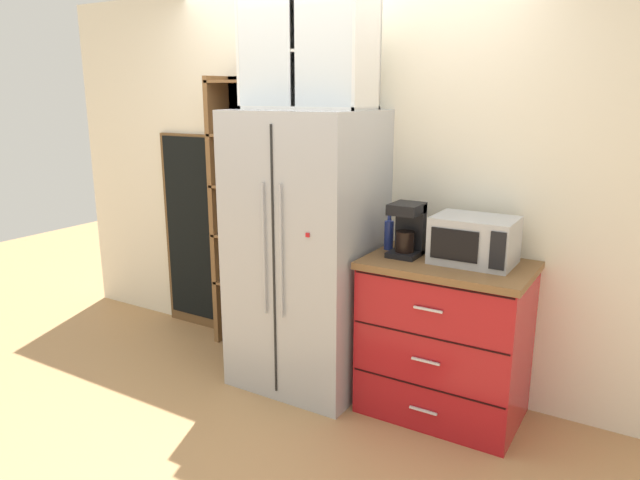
{
  "coord_description": "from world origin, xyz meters",
  "views": [
    {
      "loc": [
        1.92,
        -2.99,
        1.85
      ],
      "look_at": [
        0.1,
        -0.0,
        0.96
      ],
      "focal_mm": 32.74,
      "sensor_mm": 36.0,
      "label": 1
    }
  ],
  "objects_px": {
    "microwave": "(474,240)",
    "chalkboard_menu": "(195,232)",
    "bottle_cobalt": "(389,231)",
    "refrigerator": "(306,251)",
    "coffee_maker": "(408,229)",
    "mug_sage": "(451,252)"
  },
  "relations": [
    {
      "from": "refrigerator",
      "to": "bottle_cobalt",
      "type": "xyz_separation_m",
      "value": [
        0.5,
        0.14,
        0.16
      ]
    },
    {
      "from": "refrigerator",
      "to": "coffee_maker",
      "type": "bearing_deg",
      "value": 6.39
    },
    {
      "from": "chalkboard_menu",
      "to": "mug_sage",
      "type": "bearing_deg",
      "value": -6.4
    },
    {
      "from": "microwave",
      "to": "bottle_cobalt",
      "type": "height_order",
      "value": "microwave"
    },
    {
      "from": "coffee_maker",
      "to": "chalkboard_menu",
      "type": "bearing_deg",
      "value": 172.4
    },
    {
      "from": "refrigerator",
      "to": "mug_sage",
      "type": "distance_m",
      "value": 0.92
    },
    {
      "from": "microwave",
      "to": "chalkboard_menu",
      "type": "xyz_separation_m",
      "value": [
        -2.29,
        0.21,
        -0.28
      ]
    },
    {
      "from": "microwave",
      "to": "bottle_cobalt",
      "type": "relative_size",
      "value": 1.73
    },
    {
      "from": "refrigerator",
      "to": "mug_sage",
      "type": "height_order",
      "value": "refrigerator"
    },
    {
      "from": "bottle_cobalt",
      "to": "refrigerator",
      "type": "bearing_deg",
      "value": -164.81
    },
    {
      "from": "coffee_maker",
      "to": "chalkboard_menu",
      "type": "relative_size",
      "value": 0.2
    },
    {
      "from": "bottle_cobalt",
      "to": "chalkboard_menu",
      "type": "xyz_separation_m",
      "value": [
        -1.76,
        0.19,
        -0.26
      ]
    },
    {
      "from": "coffee_maker",
      "to": "refrigerator",
      "type": "bearing_deg",
      "value": -173.61
    },
    {
      "from": "mug_sage",
      "to": "chalkboard_menu",
      "type": "xyz_separation_m",
      "value": [
        -2.17,
        0.24,
        -0.2
      ]
    },
    {
      "from": "microwave",
      "to": "refrigerator",
      "type": "bearing_deg",
      "value": -173.63
    },
    {
      "from": "microwave",
      "to": "bottle_cobalt",
      "type": "distance_m",
      "value": 0.52
    },
    {
      "from": "refrigerator",
      "to": "microwave",
      "type": "relative_size",
      "value": 3.98
    },
    {
      "from": "bottle_cobalt",
      "to": "chalkboard_menu",
      "type": "height_order",
      "value": "chalkboard_menu"
    },
    {
      "from": "microwave",
      "to": "chalkboard_menu",
      "type": "height_order",
      "value": "chalkboard_menu"
    },
    {
      "from": "chalkboard_menu",
      "to": "coffee_maker",
      "type": "bearing_deg",
      "value": -7.6
    },
    {
      "from": "microwave",
      "to": "bottle_cobalt",
      "type": "bearing_deg",
      "value": 177.62
    },
    {
      "from": "refrigerator",
      "to": "bottle_cobalt",
      "type": "bearing_deg",
      "value": 15.19
    }
  ]
}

